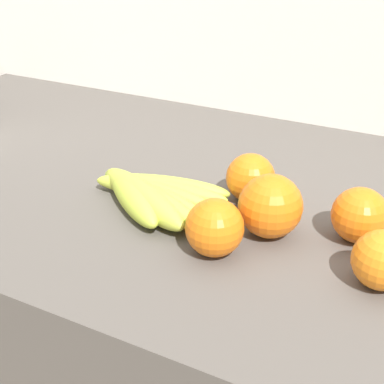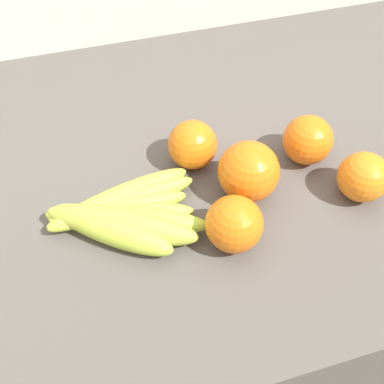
{
  "view_description": "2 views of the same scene",
  "coord_description": "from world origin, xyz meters",
  "views": [
    {
      "loc": [
        0.22,
        -0.66,
        1.28
      ],
      "look_at": [
        -0.07,
        -0.09,
        0.94
      ],
      "focal_mm": 49.83,
      "sensor_mm": 36.0,
      "label": 1
    },
    {
      "loc": [
        -0.14,
        -0.44,
        1.39
      ],
      "look_at": [
        -0.05,
        -0.11,
        0.96
      ],
      "focal_mm": 41.77,
      "sensor_mm": 36.0,
      "label": 2
    }
  ],
  "objects": [
    {
      "name": "orange_back_left",
      "position": [
        -0.02,
        -0.01,
        0.94
      ],
      "size": [
        0.07,
        0.07,
        0.07
      ],
      "primitive_type": "sphere",
      "color": "orange",
      "rests_on": "counter"
    },
    {
      "name": "orange_far_right",
      "position": [
        0.19,
        -0.13,
        0.94
      ],
      "size": [
        0.07,
        0.07,
        0.07
      ],
      "primitive_type": "sphere",
      "color": "orange",
      "rests_on": "counter"
    },
    {
      "name": "wall_back",
      "position": [
        0.0,
        0.37,
        0.65
      ],
      "size": [
        2.05,
        0.06,
        1.3
      ],
      "primitive_type": "cube",
      "color": "silver",
      "rests_on": "ground"
    },
    {
      "name": "orange_right",
      "position": [
        0.15,
        -0.04,
        0.94
      ],
      "size": [
        0.07,
        0.07,
        0.07
      ],
      "primitive_type": "sphere",
      "color": "orange",
      "rests_on": "counter"
    },
    {
      "name": "orange_back_right",
      "position": [
        -0.01,
        -0.15,
        0.94
      ],
      "size": [
        0.07,
        0.07,
        0.07
      ],
      "primitive_type": "sphere",
      "color": "orange",
      "rests_on": "counter"
    },
    {
      "name": "banana_bunch",
      "position": [
        -0.14,
        -0.09,
        0.92
      ],
      "size": [
        0.21,
        0.16,
        0.04
      ],
      "color": "#B7CB3F",
      "rests_on": "counter"
    },
    {
      "name": "orange_front",
      "position": [
        0.04,
        -0.08,
        0.94
      ],
      "size": [
        0.08,
        0.08,
        0.08
      ],
      "primitive_type": "sphere",
      "color": "orange",
      "rests_on": "counter"
    }
  ]
}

